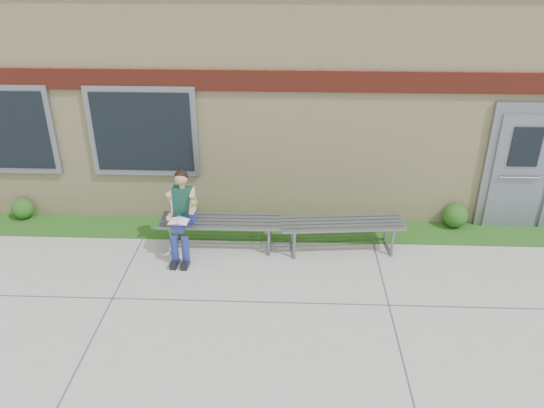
{
  "coord_description": "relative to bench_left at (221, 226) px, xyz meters",
  "views": [
    {
      "loc": [
        -0.43,
        -5.66,
        4.71
      ],
      "look_at": [
        -0.72,
        1.7,
        0.98
      ],
      "focal_mm": 35.0,
      "sensor_mm": 36.0,
      "label": 1
    }
  ],
  "objects": [
    {
      "name": "shrub_east",
      "position": [
        4.1,
        0.85,
        -0.16
      ],
      "size": [
        0.44,
        0.44,
        0.44
      ],
      "primitive_type": "sphere",
      "color": "#155118",
      "rests_on": "grass_strip"
    },
    {
      "name": "shrub_mid",
      "position": [
        -0.8,
        0.85,
        -0.21
      ],
      "size": [
        0.35,
        0.35,
        0.35
      ],
      "primitive_type": "sphere",
      "color": "#155118",
      "rests_on": "grass_strip"
    },
    {
      "name": "bench_left",
      "position": [
        0.0,
        0.0,
        0.0
      ],
      "size": [
        2.01,
        0.57,
        0.52
      ],
      "rotation": [
        0.0,
        0.0,
        0.01
      ],
      "color": "slate",
      "rests_on": "ground"
    },
    {
      "name": "school_building",
      "position": [
        1.58,
        3.99,
        1.7
      ],
      "size": [
        16.2,
        6.22,
        4.2
      ],
      "color": "beige",
      "rests_on": "ground"
    },
    {
      "name": "girl",
      "position": [
        -0.59,
        -0.21,
        0.36
      ],
      "size": [
        0.49,
        0.83,
        1.43
      ],
      "rotation": [
        0.0,
        0.0,
        -0.06
      ],
      "color": "navy",
      "rests_on": "ground"
    },
    {
      "name": "grass_strip",
      "position": [
        1.58,
        0.6,
        -0.39
      ],
      "size": [
        16.0,
        0.8,
        0.02
      ],
      "primitive_type": "cube",
      "color": "#155118",
      "rests_on": "ground"
    },
    {
      "name": "shrub_west",
      "position": [
        -3.8,
        0.85,
        -0.19
      ],
      "size": [
        0.39,
        0.39,
        0.39
      ],
      "primitive_type": "sphere",
      "color": "#155118",
      "rests_on": "grass_strip"
    },
    {
      "name": "bench_right",
      "position": [
        2.0,
        0.0,
        0.0
      ],
      "size": [
        2.06,
        0.74,
        0.52
      ],
      "rotation": [
        0.0,
        0.0,
        0.09
      ],
      "color": "slate",
      "rests_on": "ground"
    },
    {
      "name": "ground",
      "position": [
        1.58,
        -2.0,
        -0.4
      ],
      "size": [
        80.0,
        80.0,
        0.0
      ],
      "primitive_type": "plane",
      "color": "#9E9E99",
      "rests_on": "ground"
    }
  ]
}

